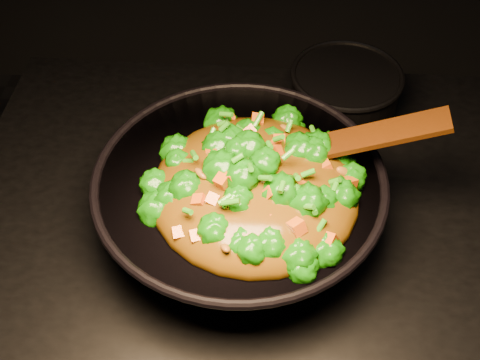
# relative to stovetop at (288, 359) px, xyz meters

# --- Properties ---
(stovetop) EXTENTS (1.20, 0.90, 0.90)m
(stovetop) POSITION_rel_stovetop_xyz_m (0.00, 0.00, 0.00)
(stovetop) COLOR black
(stovetop) RESTS_ON ground
(wok) EXTENTS (0.46, 0.46, 0.12)m
(wok) POSITION_rel_stovetop_xyz_m (-0.11, 0.01, 0.51)
(wok) COLOR black
(wok) RESTS_ON stovetop
(stir_fry) EXTENTS (0.41, 0.41, 0.11)m
(stir_fry) POSITION_rel_stovetop_xyz_m (-0.08, -0.02, 0.63)
(stir_fry) COLOR #187708
(stir_fry) RESTS_ON wok
(spatula) EXTENTS (0.30, 0.05, 0.13)m
(spatula) POSITION_rel_stovetop_xyz_m (0.04, 0.04, 0.63)
(spatula) COLOR #341806
(spatula) RESTS_ON wok
(back_pot) EXTENTS (0.22, 0.22, 0.11)m
(back_pot) POSITION_rel_stovetop_xyz_m (0.07, 0.29, 0.51)
(back_pot) COLOR black
(back_pot) RESTS_ON stovetop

